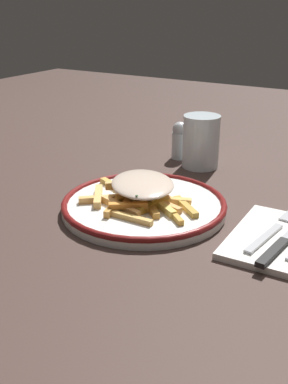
# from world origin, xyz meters

# --- Properties ---
(ground_plane) EXTENTS (2.60, 2.60, 0.00)m
(ground_plane) POSITION_xyz_m (0.00, 0.00, 0.00)
(ground_plane) COLOR #412F29
(plate) EXTENTS (0.29, 0.29, 0.02)m
(plate) POSITION_xyz_m (0.00, 0.00, 0.01)
(plate) COLOR white
(plate) RESTS_ON ground_plane
(fries_heap) EXTENTS (0.23, 0.18, 0.04)m
(fries_heap) POSITION_xyz_m (-0.01, -0.00, 0.04)
(fries_heap) COLOR #E7C35A
(fries_heap) RESTS_ON plate
(napkin) EXTENTS (0.17, 0.20, 0.01)m
(napkin) POSITION_xyz_m (0.25, 0.01, 0.01)
(napkin) COLOR white
(napkin) RESTS_ON ground_plane
(fork) EXTENTS (0.04, 0.18, 0.01)m
(fork) POSITION_xyz_m (0.22, 0.02, 0.01)
(fork) COLOR silver
(fork) RESTS_ON napkin
(knife) EXTENTS (0.04, 0.21, 0.01)m
(knife) POSITION_xyz_m (0.25, -0.01, 0.01)
(knife) COLOR black
(knife) RESTS_ON napkin
(water_glass) EXTENTS (0.08, 0.08, 0.11)m
(water_glass) POSITION_xyz_m (-0.01, 0.27, 0.06)
(water_glass) COLOR silver
(water_glass) RESTS_ON ground_plane
(salt_shaker) EXTENTS (0.04, 0.04, 0.09)m
(salt_shaker) POSITION_xyz_m (-0.08, 0.29, 0.04)
(salt_shaker) COLOR silver
(salt_shaker) RESTS_ON ground_plane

